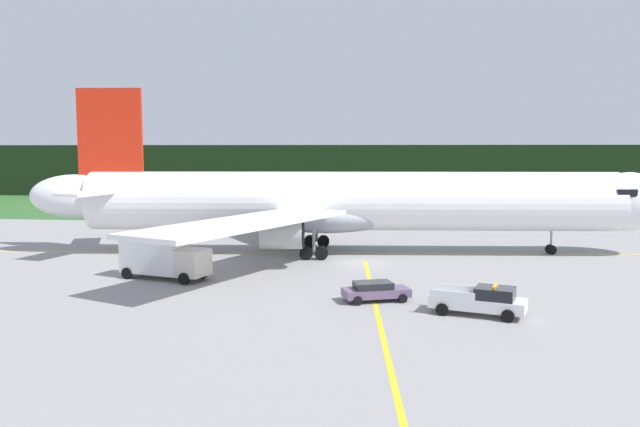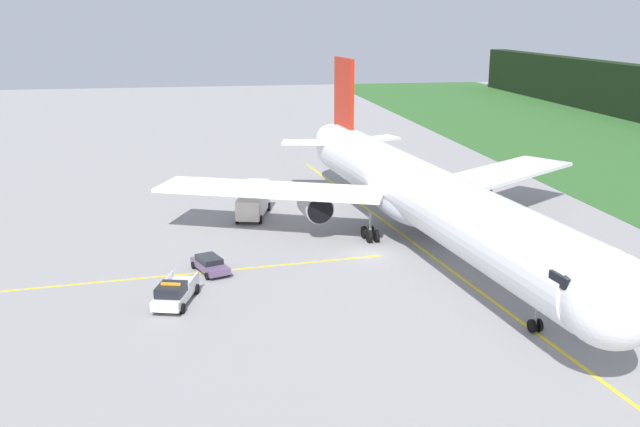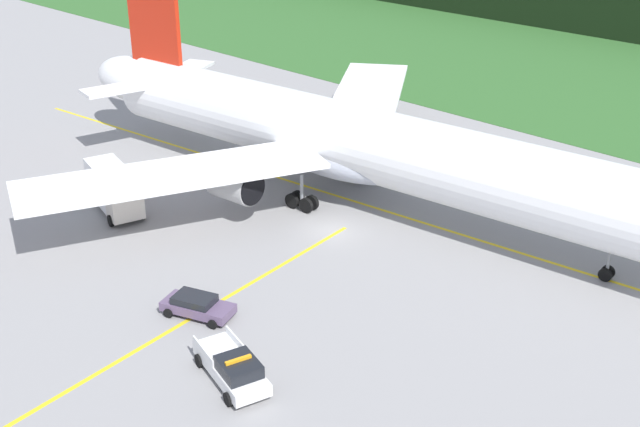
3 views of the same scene
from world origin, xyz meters
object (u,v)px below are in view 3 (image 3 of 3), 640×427
airliner (360,144)px  staff_car (197,305)px  ops_pickup_truck (233,367)px  catering_truck (113,188)px

airliner → staff_car: bearing=-78.7°
airliner → staff_car: size_ratio=12.85×
airliner → ops_pickup_truck: size_ratio=10.12×
airliner → catering_truck: (-12.83, -13.97, -3.13)m
catering_truck → staff_car: 17.45m
ops_pickup_truck → catering_truck: 24.51m
ops_pickup_truck → catering_truck: size_ratio=0.81×
ops_pickup_truck → catering_truck: (-23.18, 7.91, 0.88)m
ops_pickup_truck → staff_car: ops_pickup_truck is taller
ops_pickup_truck → catering_truck: catering_truck is taller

